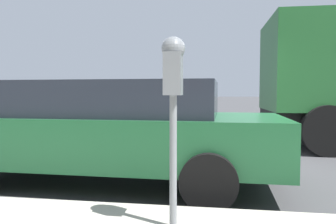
% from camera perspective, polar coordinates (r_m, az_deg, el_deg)
% --- Properties ---
extents(ground_plane, '(220.00, 220.00, 0.00)m').
position_cam_1_polar(ground_plane, '(5.49, 5.00, -10.16)').
color(ground_plane, '#424244').
extents(parking_meter, '(0.21, 0.19, 1.56)m').
position_cam_1_polar(parking_meter, '(2.65, 0.92, 5.14)').
color(parking_meter, gray).
rests_on(parking_meter, sidewalk).
extents(car_green, '(2.15, 4.97, 1.44)m').
position_cam_1_polar(car_green, '(4.76, -10.38, -2.85)').
color(car_green, '#1E5B33').
rests_on(car_green, ground_plane).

